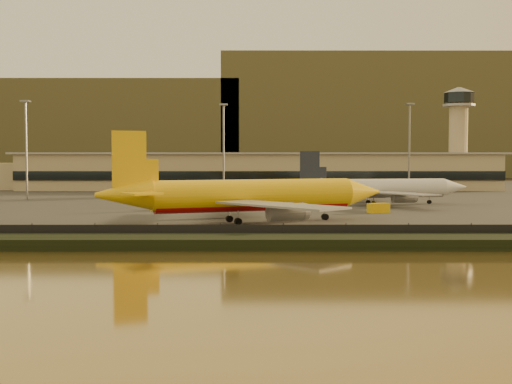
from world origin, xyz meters
TOP-DOWN VIEW (x-y plane):
  - ground at (0.00, 0.00)m, footprint 900.00×900.00m
  - embankment at (0.00, -17.00)m, footprint 320.00×7.00m
  - tarmac at (0.00, 95.00)m, footprint 320.00×220.00m
  - perimeter_fence at (0.00, -13.00)m, footprint 300.00×0.05m
  - terminal_building at (-14.52, 125.55)m, footprint 202.00×25.00m
  - control_tower at (70.00, 131.00)m, footprint 11.20×11.20m
  - apron_light_masts at (15.00, 75.00)m, footprint 152.20×12.20m
  - distant_hills at (-20.74, 340.00)m, footprint 470.00×160.00m
  - dhl_cargo_jet at (-2.57, 11.08)m, footprint 48.14×45.68m
  - white_narrowbody_jet at (27.48, 53.35)m, footprint 42.70×41.20m
  - gse_vehicle_yellow at (22.61, 30.53)m, footprint 4.61×3.41m
  - gse_vehicle_white at (-18.47, 38.83)m, footprint 3.87×2.27m

SIDE VIEW (x-z plane):
  - ground at x=0.00m, z-range 0.00..0.00m
  - tarmac at x=0.00m, z-range 0.00..0.20m
  - embankment at x=0.00m, z-range 0.00..1.40m
  - gse_vehicle_white at x=-18.47m, z-range 0.20..1.83m
  - gse_vehicle_yellow at x=22.61m, z-range 0.20..2.09m
  - perimeter_fence at x=0.00m, z-range 0.20..2.40m
  - white_narrowbody_jet at x=27.48m, z-range -2.28..10.01m
  - dhl_cargo_jet at x=-2.57m, z-range -2.79..12.07m
  - terminal_building at x=-14.52m, z-range -0.05..12.55m
  - apron_light_masts at x=15.00m, z-range 3.00..28.40m
  - control_tower at x=70.00m, z-range 3.91..39.41m
  - distant_hills at x=-20.74m, z-range -3.61..66.39m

